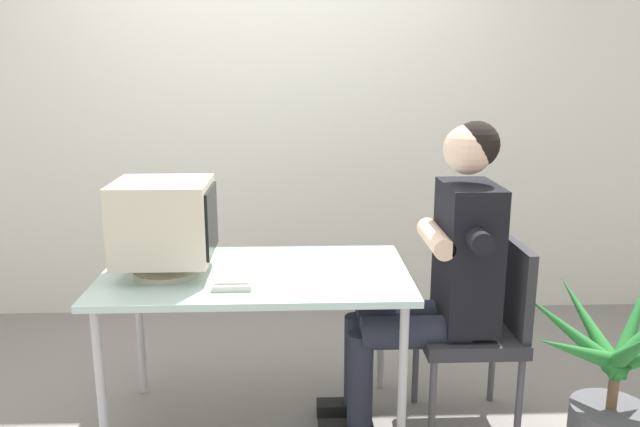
{
  "coord_description": "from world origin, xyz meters",
  "views": [
    {
      "loc": [
        0.17,
        -2.54,
        1.59
      ],
      "look_at": [
        0.27,
        0.0,
        0.98
      ],
      "focal_mm": 35.19,
      "sensor_mm": 36.0,
      "label": 1
    }
  ],
  "objects_px": {
    "person_seated": "(441,269)",
    "keyboard": "(236,270)",
    "desk": "(256,284)",
    "crt_monitor": "(164,222)",
    "office_chair": "(482,322)",
    "potted_plant": "(612,393)"
  },
  "relations": [
    {
      "from": "keyboard",
      "to": "person_seated",
      "type": "relative_size",
      "value": 0.33
    },
    {
      "from": "desk",
      "to": "office_chair",
      "type": "bearing_deg",
      "value": -1.08
    },
    {
      "from": "person_seated",
      "to": "potted_plant",
      "type": "xyz_separation_m",
      "value": [
        0.61,
        -0.35,
        -0.4
      ]
    },
    {
      "from": "office_chair",
      "to": "potted_plant",
      "type": "xyz_separation_m",
      "value": [
        0.42,
        -0.35,
        -0.15
      ]
    },
    {
      "from": "office_chair",
      "to": "person_seated",
      "type": "distance_m",
      "value": 0.31
    },
    {
      "from": "person_seated",
      "to": "potted_plant",
      "type": "bearing_deg",
      "value": -29.64
    },
    {
      "from": "desk",
      "to": "office_chair",
      "type": "relative_size",
      "value": 1.53
    },
    {
      "from": "desk",
      "to": "keyboard",
      "type": "distance_m",
      "value": 0.11
    },
    {
      "from": "person_seated",
      "to": "potted_plant",
      "type": "distance_m",
      "value": 0.81
    },
    {
      "from": "office_chair",
      "to": "crt_monitor",
      "type": "bearing_deg",
      "value": -179.79
    },
    {
      "from": "person_seated",
      "to": "keyboard",
      "type": "bearing_deg",
      "value": -179.33
    },
    {
      "from": "potted_plant",
      "to": "keyboard",
      "type": "bearing_deg",
      "value": 167.11
    },
    {
      "from": "desk",
      "to": "potted_plant",
      "type": "distance_m",
      "value": 1.49
    },
    {
      "from": "office_chair",
      "to": "potted_plant",
      "type": "bearing_deg",
      "value": -39.71
    },
    {
      "from": "keyboard",
      "to": "crt_monitor",
      "type": "bearing_deg",
      "value": 178.94
    },
    {
      "from": "crt_monitor",
      "to": "keyboard",
      "type": "distance_m",
      "value": 0.36
    },
    {
      "from": "desk",
      "to": "keyboard",
      "type": "relative_size",
      "value": 2.89
    },
    {
      "from": "keyboard",
      "to": "potted_plant",
      "type": "relative_size",
      "value": 0.55
    },
    {
      "from": "potted_plant",
      "to": "office_chair",
      "type": "bearing_deg",
      "value": 140.29
    },
    {
      "from": "crt_monitor",
      "to": "potted_plant",
      "type": "height_order",
      "value": "crt_monitor"
    },
    {
      "from": "desk",
      "to": "person_seated",
      "type": "relative_size",
      "value": 0.95
    },
    {
      "from": "keyboard",
      "to": "office_chair",
      "type": "distance_m",
      "value": 1.09
    }
  ]
}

